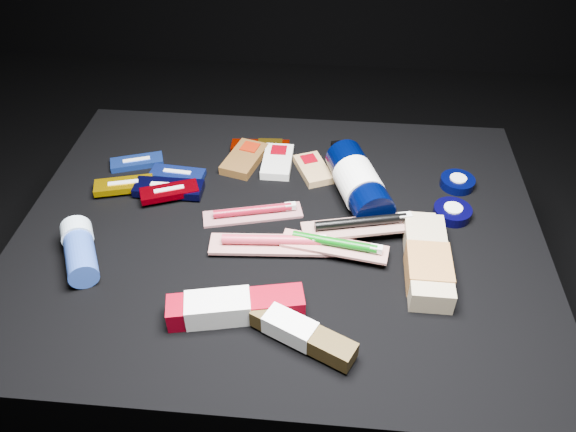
# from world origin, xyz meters

# --- Properties ---
(ground) EXTENTS (3.00, 3.00, 0.00)m
(ground) POSITION_xyz_m (0.00, 0.00, 0.00)
(ground) COLOR black
(ground) RESTS_ON ground
(cloth_table) EXTENTS (0.98, 0.78, 0.40)m
(cloth_table) POSITION_xyz_m (0.00, 0.00, 0.20)
(cloth_table) COLOR black
(cloth_table) RESTS_ON ground
(luna_bar_0) EXTENTS (0.12, 0.08, 0.01)m
(luna_bar_0) POSITION_xyz_m (-0.33, 0.17, 0.41)
(luna_bar_0) COLOR #1F43B5
(luna_bar_0) RESTS_ON cloth_table
(luna_bar_1) EXTENTS (0.12, 0.05, 0.01)m
(luna_bar_1) POSITION_xyz_m (-0.23, 0.13, 0.41)
(luna_bar_1) COLOR navy
(luna_bar_1) RESTS_ON cloth_table
(luna_bar_2) EXTENTS (0.14, 0.05, 0.02)m
(luna_bar_2) POSITION_xyz_m (-0.23, 0.08, 0.41)
(luna_bar_2) COLOR black
(luna_bar_2) RESTS_ON cloth_table
(luna_bar_3) EXTENTS (0.12, 0.07, 0.02)m
(luna_bar_3) POSITION_xyz_m (-0.32, 0.08, 0.41)
(luna_bar_3) COLOR #B58700
(luna_bar_3) RESTS_ON cloth_table
(luna_bar_4) EXTENTS (0.12, 0.08, 0.01)m
(luna_bar_4) POSITION_xyz_m (-0.23, 0.07, 0.42)
(luna_bar_4) COLOR #6F0008
(luna_bar_4) RESTS_ON cloth_table
(clif_bar_0) EXTENTS (0.09, 0.13, 0.02)m
(clif_bar_0) POSITION_xyz_m (-0.10, 0.21, 0.41)
(clif_bar_0) COLOR #573717
(clif_bar_0) RESTS_ON cloth_table
(clif_bar_1) EXTENTS (0.06, 0.11, 0.02)m
(clif_bar_1) POSITION_xyz_m (-0.02, 0.20, 0.41)
(clif_bar_1) COLOR silver
(clif_bar_1) RESTS_ON cloth_table
(clif_bar_2) EXTENTS (0.09, 0.12, 0.02)m
(clif_bar_2) POSITION_xyz_m (0.05, 0.18, 0.41)
(clif_bar_2) COLOR tan
(clif_bar_2) RESTS_ON cloth_table
(power_bar) EXTENTS (0.13, 0.05, 0.02)m
(power_bar) POSITION_xyz_m (-0.06, 0.25, 0.41)
(power_bar) COLOR #840F00
(power_bar) RESTS_ON cloth_table
(lotion_bottle) EXTENTS (0.14, 0.25, 0.08)m
(lotion_bottle) POSITION_xyz_m (0.15, 0.10, 0.44)
(lotion_bottle) COLOR black
(lotion_bottle) RESTS_ON cloth_table
(cream_tin_upper) EXTENTS (0.07, 0.07, 0.02)m
(cream_tin_upper) POSITION_xyz_m (0.35, 0.16, 0.41)
(cream_tin_upper) COLOR black
(cream_tin_upper) RESTS_ON cloth_table
(cream_tin_lower) EXTENTS (0.07, 0.07, 0.02)m
(cream_tin_lower) POSITION_xyz_m (0.33, 0.06, 0.41)
(cream_tin_lower) COLOR black
(cream_tin_lower) RESTS_ON cloth_table
(bodywash_bottle) EXTENTS (0.07, 0.21, 0.04)m
(bodywash_bottle) POSITION_xyz_m (0.26, -0.09, 0.42)
(bodywash_bottle) COLOR tan
(bodywash_bottle) RESTS_ON cloth_table
(deodorant_stick) EXTENTS (0.11, 0.14, 0.06)m
(deodorant_stick) POSITION_xyz_m (-0.34, -0.12, 0.43)
(deodorant_stick) COLOR #27469F
(deodorant_stick) RESTS_ON cloth_table
(toothbrush_pack_0) EXTENTS (0.19, 0.09, 0.02)m
(toothbrush_pack_0) POSITION_xyz_m (-0.05, 0.03, 0.41)
(toothbrush_pack_0) COLOR #ADA8A2
(toothbrush_pack_0) RESTS_ON cloth_table
(toothbrush_pack_1) EXTENTS (0.22, 0.07, 0.02)m
(toothbrush_pack_1) POSITION_xyz_m (-0.01, -0.06, 0.42)
(toothbrush_pack_1) COLOR silver
(toothbrush_pack_1) RESTS_ON cloth_table
(toothbrush_pack_2) EXTENTS (0.20, 0.07, 0.02)m
(toothbrush_pack_2) POSITION_xyz_m (0.11, -0.06, 0.42)
(toothbrush_pack_2) COLOR silver
(toothbrush_pack_2) RESTS_ON cloth_table
(toothbrush_pack_3) EXTENTS (0.22, 0.10, 0.02)m
(toothbrush_pack_3) POSITION_xyz_m (0.15, -0.01, 0.43)
(toothbrush_pack_3) COLOR beige
(toothbrush_pack_3) RESTS_ON cloth_table
(toothpaste_carton_red) EXTENTS (0.22, 0.09, 0.04)m
(toothpaste_carton_red) POSITION_xyz_m (-0.06, -0.22, 0.42)
(toothpaste_carton_red) COLOR maroon
(toothpaste_carton_red) RESTS_ON cloth_table
(toothpaste_carton_green) EXTENTS (0.17, 0.11, 0.03)m
(toothpaste_carton_green) POSITION_xyz_m (0.05, -0.26, 0.42)
(toothpaste_carton_green) COLOR #403013
(toothpaste_carton_green) RESTS_ON cloth_table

